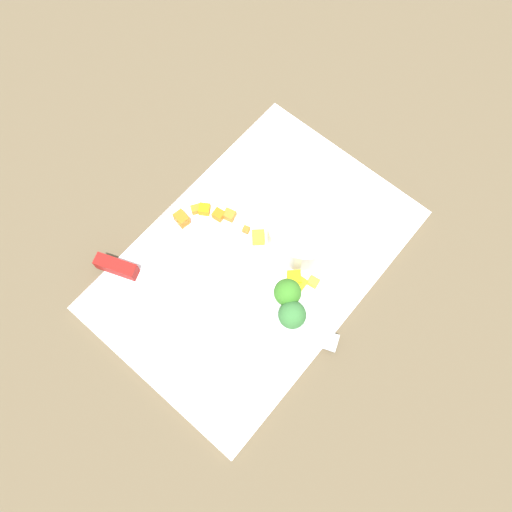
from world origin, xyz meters
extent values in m
plane|color=brown|center=(0.00, 0.00, 0.00)|extent=(4.00, 4.00, 0.00)
cube|color=white|center=(0.00, 0.00, 0.01)|extent=(0.46, 0.31, 0.01)
cylinder|color=#BCB3C1|center=(-0.07, 0.03, 0.04)|extent=(0.11, 0.11, 0.05)
cube|color=silver|center=(0.06, 0.07, 0.01)|extent=(0.10, 0.20, 0.00)
cube|color=maroon|center=(0.14, -0.14, 0.02)|extent=(0.04, 0.06, 0.02)
cube|color=orange|center=(0.03, -0.12, 0.02)|extent=(0.02, 0.02, 0.02)
cube|color=orange|center=(-0.01, -0.11, 0.02)|extent=(0.02, 0.02, 0.01)
cube|color=orange|center=(-0.01, -0.09, 0.02)|extent=(0.02, 0.02, 0.01)
cube|color=orange|center=(-0.03, -0.07, 0.02)|extent=(0.02, 0.02, 0.01)
cube|color=orange|center=(0.00, -0.12, 0.02)|extent=(0.02, 0.02, 0.01)
cube|color=orange|center=(-0.02, -0.04, 0.02)|extent=(0.01, 0.01, 0.01)
cube|color=yellow|center=(-0.01, 0.06, 0.02)|extent=(0.03, 0.03, 0.02)
cube|color=yellow|center=(-0.01, 0.08, 0.02)|extent=(0.02, 0.01, 0.01)
cube|color=yellow|center=(-0.03, -0.02, 0.02)|extent=(0.03, 0.03, 0.02)
cube|color=yellow|center=(-0.02, 0.09, 0.02)|extent=(0.02, 0.02, 0.01)
cylinder|color=#98BF61|center=(0.04, 0.10, 0.02)|extent=(0.01, 0.01, 0.01)
sphere|color=#367135|center=(0.04, 0.10, 0.03)|extent=(0.04, 0.04, 0.04)
cylinder|color=#8ABD5E|center=(0.02, 0.07, 0.02)|extent=(0.01, 0.01, 0.01)
sphere|color=#387923|center=(0.02, 0.07, 0.03)|extent=(0.04, 0.04, 0.04)
camera|label=1|loc=(0.19, 0.17, 0.70)|focal=35.13mm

